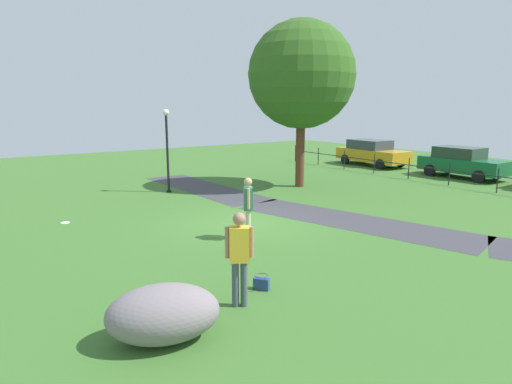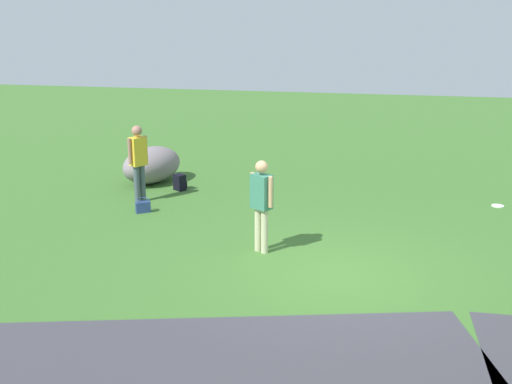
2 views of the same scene
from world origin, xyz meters
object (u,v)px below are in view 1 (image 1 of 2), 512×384
(man_near_boulder, at_px, (248,204))
(handbag_on_grass, at_px, (261,283))
(woman_with_handbag, at_px, (239,252))
(lawn_boulder, at_px, (163,314))
(lamp_post, at_px, (167,141))
(backpack_by_boulder, at_px, (171,300))
(parked_wagon_silver, at_px, (372,152))
(large_shade_tree, at_px, (302,75))
(parked_sedan_grey, at_px, (462,162))
(frisbee_on_grass, at_px, (65,223))

(man_near_boulder, height_order, handbag_on_grass, man_near_boulder)
(man_near_boulder, xyz_separation_m, handbag_on_grass, (3.00, -1.73, -0.86))
(woman_with_handbag, bearing_deg, lawn_boulder, -78.53)
(lamp_post, relative_size, handbag_on_grass, 9.25)
(woman_with_handbag, height_order, backpack_by_boulder, woman_with_handbag)
(parked_wagon_silver, bearing_deg, large_shade_tree, -71.01)
(handbag_on_grass, bearing_deg, parked_sedan_grey, 108.03)
(lamp_post, bearing_deg, parked_sedan_grey, 69.68)
(lamp_post, xyz_separation_m, frisbee_on_grass, (2.79, -4.81, -2.16))
(woman_with_handbag, bearing_deg, handbag_on_grass, 115.76)
(man_near_boulder, height_order, backpack_by_boulder, man_near_boulder)
(frisbee_on_grass, height_order, parked_sedan_grey, parked_sedan_grey)
(large_shade_tree, relative_size, handbag_on_grass, 19.31)
(lamp_post, bearing_deg, lawn_boulder, -24.61)
(lawn_boulder, bearing_deg, backpack_by_boulder, 149.73)
(lamp_post, relative_size, backpack_by_boulder, 8.77)
(lamp_post, height_order, parked_wagon_silver, lamp_post)
(lamp_post, relative_size, man_near_boulder, 2.03)
(large_shade_tree, xyz_separation_m, woman_with_handbag, (8.67, -8.94, -3.90))
(handbag_on_grass, xyz_separation_m, frisbee_on_grass, (-7.73, -2.08, -0.13))
(man_near_boulder, relative_size, parked_wagon_silver, 0.38)
(large_shade_tree, xyz_separation_m, lamp_post, (-2.23, -5.45, -2.78))
(man_near_boulder, distance_m, parked_wagon_silver, 16.85)
(woman_with_handbag, relative_size, backpack_by_boulder, 4.48)
(parked_sedan_grey, bearing_deg, lamp_post, -110.32)
(large_shade_tree, height_order, backpack_by_boulder, large_shade_tree)
(parked_sedan_grey, bearing_deg, backpack_by_boulder, -74.35)
(large_shade_tree, height_order, lamp_post, large_shade_tree)
(lamp_post, distance_m, handbag_on_grass, 11.06)
(large_shade_tree, distance_m, lamp_post, 6.51)
(frisbee_on_grass, bearing_deg, parked_sedan_grey, 82.87)
(large_shade_tree, distance_m, man_near_boulder, 9.23)
(lamp_post, height_order, backpack_by_boulder, lamp_post)
(backpack_by_boulder, relative_size, parked_sedan_grey, 0.10)
(large_shade_tree, distance_m, parked_wagon_silver, 9.70)
(man_near_boulder, relative_size, handbag_on_grass, 4.55)
(lawn_boulder, height_order, parked_wagon_silver, parked_wagon_silver)
(large_shade_tree, height_order, parked_sedan_grey, large_shade_tree)
(handbag_on_grass, distance_m, parked_sedan_grey, 17.45)
(large_shade_tree, relative_size, parked_wagon_silver, 1.59)
(man_near_boulder, relative_size, backpack_by_boulder, 4.32)
(large_shade_tree, xyz_separation_m, man_near_boulder, (5.29, -6.46, -3.95))
(backpack_by_boulder, bearing_deg, lamp_post, 155.93)
(man_near_boulder, height_order, parked_sedan_grey, man_near_boulder)
(lawn_boulder, height_order, man_near_boulder, man_near_boulder)
(large_shade_tree, height_order, man_near_boulder, large_shade_tree)
(backpack_by_boulder, height_order, parked_sedan_grey, parked_sedan_grey)
(man_near_boulder, distance_m, handbag_on_grass, 3.57)
(lawn_boulder, bearing_deg, parked_sedan_grey, 107.80)
(lamp_post, xyz_separation_m, handbag_on_grass, (10.53, -2.73, -2.03))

